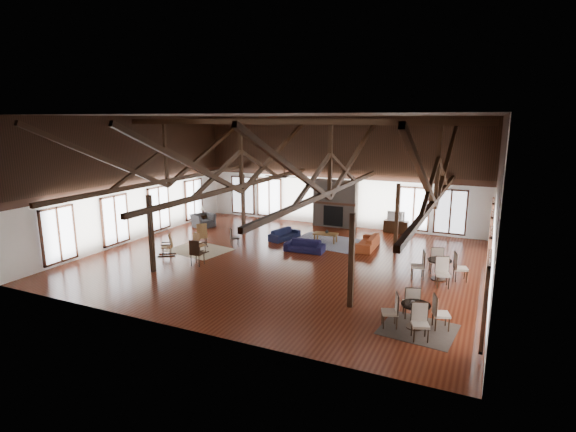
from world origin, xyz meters
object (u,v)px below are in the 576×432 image
at_px(sofa_navy_left, 285,234).
at_px(tv_console, 396,226).
at_px(armchair, 203,220).
at_px(sofa_orange, 367,242).
at_px(cafe_table_near, 415,311).
at_px(sofa_navy_front, 304,246).
at_px(coffee_table, 326,234).
at_px(cafe_table_far, 439,266).

height_order(sofa_navy_left, tv_console, tv_console).
height_order(armchair, tv_console, armchair).
bearing_deg(sofa_orange, cafe_table_near, 23.47).
distance_m(armchair, cafe_table_near, 14.83).
bearing_deg(tv_console, cafe_table_near, -75.82).
relative_size(cafe_table_near, tv_console, 1.55).
height_order(sofa_navy_front, armchair, armchair).
xyz_separation_m(sofa_navy_left, armchair, (-5.20, 0.45, 0.11)).
xyz_separation_m(coffee_table, cafe_table_near, (5.46, -7.52, 0.11)).
bearing_deg(armchair, sofa_navy_left, -73.24).
xyz_separation_m(sofa_orange, armchair, (-9.34, 0.30, 0.07)).
bearing_deg(armchair, cafe_table_near, -99.29).
distance_m(sofa_navy_left, armchair, 5.22).
xyz_separation_m(armchair, cafe_table_near, (12.70, -7.65, 0.14)).
xyz_separation_m(sofa_navy_front, cafe_table_far, (5.93, -1.23, 0.27)).
relative_size(cafe_table_far, tv_console, 1.66).
bearing_deg(sofa_navy_left, tv_console, -36.59).
relative_size(armchair, cafe_table_far, 0.54).
relative_size(sofa_navy_front, sofa_orange, 0.88).
bearing_deg(coffee_table, cafe_table_near, -58.00).
distance_m(sofa_navy_front, tv_console, 6.07).
xyz_separation_m(cafe_table_far, tv_console, (-2.90, 6.49, -0.22)).
height_order(sofa_navy_front, sofa_navy_left, sofa_navy_front).
bearing_deg(cafe_table_near, sofa_navy_left, 136.22).
bearing_deg(sofa_orange, coffee_table, -95.86).
bearing_deg(sofa_navy_front, coffee_table, 76.57).
relative_size(sofa_orange, armchair, 1.83).
distance_m(sofa_navy_front, sofa_navy_left, 2.31).
distance_m(cafe_table_near, tv_console, 11.25).
bearing_deg(coffee_table, sofa_navy_left, -174.97).
height_order(sofa_orange, coffee_table, sofa_orange).
bearing_deg(sofa_navy_front, tv_console, 56.53).
xyz_separation_m(armchair, tv_console, (9.95, 3.26, -0.05)).
distance_m(sofa_orange, cafe_table_far, 4.58).
relative_size(sofa_navy_left, coffee_table, 1.44).
relative_size(sofa_orange, coffee_table, 1.68).
bearing_deg(cafe_table_near, cafe_table_far, 88.16).
bearing_deg(sofa_navy_front, cafe_table_near, -47.75).
distance_m(cafe_table_near, cafe_table_far, 4.42).
height_order(coffee_table, cafe_table_near, cafe_table_near).
relative_size(coffee_table, cafe_table_far, 0.58).
xyz_separation_m(sofa_navy_front, sofa_navy_left, (-1.71, 1.55, -0.01)).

